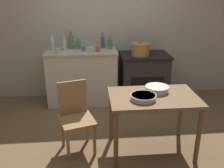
% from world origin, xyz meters
% --- Properties ---
extents(ground_plane, '(14.00, 14.00, 0.00)m').
position_xyz_m(ground_plane, '(0.00, 0.00, 0.00)').
color(ground_plane, brown).
extents(wall_back, '(8.00, 0.07, 2.55)m').
position_xyz_m(wall_back, '(0.00, 1.58, 1.27)').
color(wall_back, '#B2AD9E').
rests_on(wall_back, ground_plane).
extents(counter_cabinet, '(1.24, 0.63, 0.96)m').
position_xyz_m(counter_cabinet, '(-0.46, 1.25, 0.48)').
color(counter_cabinet, beige).
rests_on(counter_cabinet, ground_plane).
extents(stove, '(0.86, 0.66, 0.87)m').
position_xyz_m(stove, '(0.66, 1.24, 0.44)').
color(stove, '#2D2B28').
rests_on(stove, ground_plane).
extents(work_table, '(1.06, 0.69, 0.76)m').
position_xyz_m(work_table, '(0.43, -0.35, 0.64)').
color(work_table, brown).
rests_on(work_table, ground_plane).
extents(chair, '(0.50, 0.50, 0.89)m').
position_xyz_m(chair, '(-0.52, -0.21, 0.48)').
color(chair, '#997047').
rests_on(chair, ground_plane).
extents(flour_sack, '(0.27, 0.19, 0.31)m').
position_xyz_m(flour_sack, '(0.53, 0.75, 0.15)').
color(flour_sack, beige).
rests_on(flour_sack, ground_plane).
extents(stock_pot, '(0.33, 0.33, 0.24)m').
position_xyz_m(stock_pot, '(0.55, 1.15, 0.98)').
color(stock_pot, '#B77A47').
rests_on(stock_pot, stove).
extents(mixing_bowl_large, '(0.30, 0.30, 0.06)m').
position_xyz_m(mixing_bowl_large, '(0.28, -0.45, 0.79)').
color(mixing_bowl_large, silver).
rests_on(mixing_bowl_large, work_table).
extents(mixing_bowl_small, '(0.29, 0.29, 0.07)m').
position_xyz_m(mixing_bowl_small, '(0.50, -0.22, 0.80)').
color(mixing_bowl_small, silver).
rests_on(mixing_bowl_small, work_table).
extents(bottle_far_left, '(0.07, 0.07, 0.27)m').
position_xyz_m(bottle_far_left, '(-0.96, 1.39, 1.06)').
color(bottle_far_left, silver).
rests_on(bottle_far_left, counter_cabinet).
extents(bottle_left, '(0.08, 0.08, 0.22)m').
position_xyz_m(bottle_left, '(0.04, 1.34, 1.04)').
color(bottle_left, '#517F5B').
rests_on(bottle_left, counter_cabinet).
extents(bottle_mid_left, '(0.08, 0.08, 0.19)m').
position_xyz_m(bottle_mid_left, '(-0.51, 1.38, 1.03)').
color(bottle_mid_left, '#517F5B').
rests_on(bottle_mid_left, counter_cabinet).
extents(bottle_center_left, '(0.08, 0.08, 0.30)m').
position_xyz_m(bottle_center_left, '(-0.64, 1.42, 1.07)').
color(bottle_center_left, '#517F5B').
rests_on(bottle_center_left, counter_cabinet).
extents(bottle_center, '(0.07, 0.07, 0.28)m').
position_xyz_m(bottle_center, '(-0.08, 1.41, 1.06)').
color(bottle_center, '#3D5675').
rests_on(bottle_center, counter_cabinet).
extents(bottle_center_right, '(0.07, 0.07, 0.24)m').
position_xyz_m(bottle_center_right, '(-0.75, 1.33, 1.05)').
color(bottle_center_right, silver).
rests_on(bottle_center_right, counter_cabinet).
extents(cup_mid_right, '(0.07, 0.07, 0.08)m').
position_xyz_m(cup_mid_right, '(-0.42, 1.23, 0.99)').
color(cup_mid_right, '#4C6B99').
rests_on(cup_mid_right, counter_cabinet).
extents(cup_right, '(0.08, 0.08, 0.09)m').
position_xyz_m(cup_right, '(-0.18, 1.14, 1.00)').
color(cup_right, '#B74C42').
rests_on(cup_right, counter_cabinet).
extents(cup_far_right, '(0.07, 0.07, 0.09)m').
position_xyz_m(cup_far_right, '(-0.29, 1.07, 1.00)').
color(cup_far_right, beige).
rests_on(cup_far_right, counter_cabinet).
extents(cup_end_right, '(0.07, 0.07, 0.09)m').
position_xyz_m(cup_end_right, '(-0.84, 1.07, 1.00)').
color(cup_end_right, beige).
rests_on(cup_end_right, counter_cabinet).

